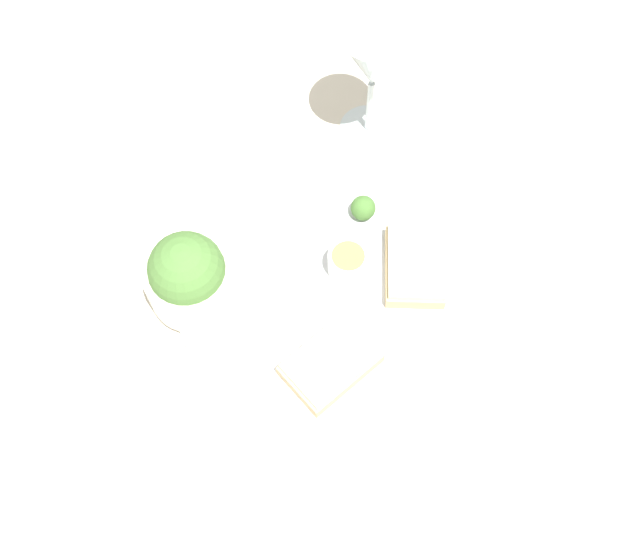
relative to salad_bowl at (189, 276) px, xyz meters
The scene contains 9 objects.
ground_plane 0.15m from the salad_bowl, 46.68° to the right, with size 4.00×4.00×0.00m, color beige.
dinner_plate 0.15m from the salad_bowl, 46.68° to the right, with size 0.33×0.33×0.01m.
salad_bowl is the anchor object (origin of this frame).
sauce_ramekin 0.18m from the salad_bowl, 42.16° to the right, with size 0.04×0.04×0.03m.
cheese_toast_near 0.18m from the salad_bowl, 81.87° to the right, with size 0.11×0.08×0.03m.
cheese_toast_far 0.25m from the salad_bowl, 45.58° to the right, with size 0.11×0.11×0.03m.
wine_glass 0.31m from the salad_bowl, ahead, with size 0.08×0.08×0.17m.
garnish 0.22m from the salad_bowl, 24.01° to the right, with size 0.03×0.03×0.03m.
napkin 0.22m from the salad_bowl, 144.45° to the right, with size 0.16×0.16×0.01m.
Camera 1 is at (-0.30, -0.23, 0.83)m, focal length 45.00 mm.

